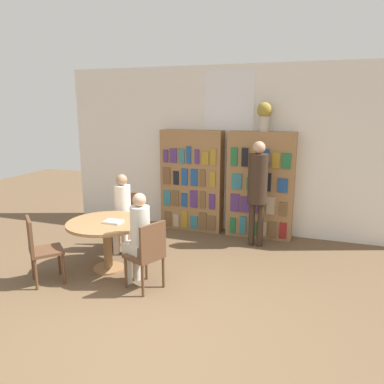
% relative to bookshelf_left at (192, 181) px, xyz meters
% --- Properties ---
extents(ground_plane, '(16.00, 16.00, 0.00)m').
position_rel_bookshelf_left_xyz_m(ground_plane, '(0.64, -3.24, -0.93)').
color(ground_plane, brown).
extents(wall_back, '(6.40, 0.07, 3.00)m').
position_rel_bookshelf_left_xyz_m(wall_back, '(0.64, 0.19, 0.58)').
color(wall_back, silver).
rests_on(wall_back, ground_plane).
extents(bookshelf_left, '(1.15, 0.34, 1.87)m').
position_rel_bookshelf_left_xyz_m(bookshelf_left, '(0.00, 0.00, 0.00)').
color(bookshelf_left, olive).
rests_on(bookshelf_left, ground_plane).
extents(bookshelf_right, '(1.15, 0.34, 1.87)m').
position_rel_bookshelf_left_xyz_m(bookshelf_right, '(1.27, -0.00, 0.00)').
color(bookshelf_right, olive).
rests_on(bookshelf_right, ground_plane).
extents(flower_vase, '(0.26, 0.26, 0.49)m').
position_rel_bookshelf_left_xyz_m(flower_vase, '(1.29, 0.00, 1.23)').
color(flower_vase, '#B7AD9E').
rests_on(flower_vase, bookshelf_right).
extents(reading_table, '(1.11, 1.11, 0.71)m').
position_rel_bookshelf_left_xyz_m(reading_table, '(-0.52, -2.14, -0.35)').
color(reading_table, olive).
rests_on(reading_table, ground_plane).
extents(chair_near_camera, '(0.56, 0.56, 0.91)m').
position_rel_bookshelf_left_xyz_m(chair_near_camera, '(-1.12, -2.80, -0.42)').
color(chair_near_camera, brown).
rests_on(chair_near_camera, ground_plane).
extents(chair_left_side, '(0.47, 0.47, 0.91)m').
position_rel_bookshelf_left_xyz_m(chair_left_side, '(-0.71, -1.27, -0.42)').
color(chair_left_side, brown).
rests_on(chair_left_side, ground_plane).
extents(chair_far_side, '(0.53, 0.53, 0.91)m').
position_rel_bookshelf_left_xyz_m(chair_far_side, '(0.29, -2.50, -0.42)').
color(chair_far_side, brown).
rests_on(chair_far_side, ground_plane).
extents(seated_reader_left, '(0.32, 0.39, 1.25)m').
position_rel_bookshelf_left_xyz_m(seated_reader_left, '(-0.67, -1.44, -0.22)').
color(seated_reader_left, silver).
rests_on(seated_reader_left, ground_plane).
extents(seated_reader_right, '(0.39, 0.36, 1.25)m').
position_rel_bookshelf_left_xyz_m(seated_reader_right, '(0.12, -2.43, -0.23)').
color(seated_reader_right, beige).
rests_on(seated_reader_right, ground_plane).
extents(librarian_standing, '(0.32, 0.59, 1.75)m').
position_rel_bookshelf_left_xyz_m(librarian_standing, '(1.31, -0.50, 0.15)').
color(librarian_standing, '#332319').
rests_on(librarian_standing, ground_plane).
extents(open_book_on_table, '(0.24, 0.18, 0.03)m').
position_rel_bookshelf_left_xyz_m(open_book_on_table, '(-0.40, -2.14, -0.20)').
color(open_book_on_table, silver).
rests_on(open_book_on_table, reading_table).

